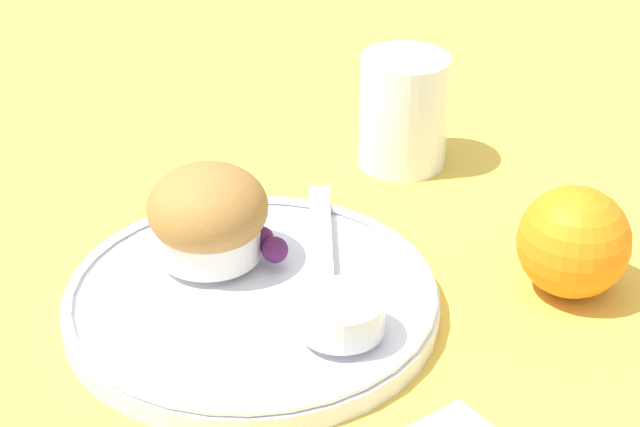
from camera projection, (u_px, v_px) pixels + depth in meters
ground_plane at (269, 296)px, 0.71m from camera, size 3.00×3.00×0.00m
plate at (252, 299)px, 0.69m from camera, size 0.24×0.24×0.02m
muffin at (208, 215)px, 0.70m from camera, size 0.08×0.08×0.06m
cream_ramekin at (344, 312)px, 0.64m from camera, size 0.05×0.05×0.02m
berry_pair at (268, 244)px, 0.71m from camera, size 0.03×0.02×0.02m
butter_knife at (322, 255)px, 0.71m from camera, size 0.16×0.12×0.00m
orange_fruit at (574, 242)px, 0.69m from camera, size 0.07×0.07×0.07m
juice_glass at (404, 111)px, 0.85m from camera, size 0.07×0.07×0.09m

